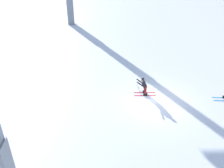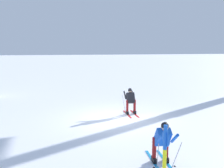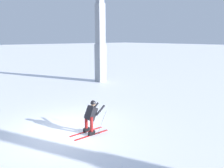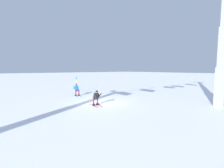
{
  "view_description": "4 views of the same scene",
  "coord_description": "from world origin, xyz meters",
  "px_view_note": "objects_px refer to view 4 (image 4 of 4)",
  "views": [
    {
      "loc": [
        -14.1,
        3.77,
        9.68
      ],
      "look_at": [
        0.25,
        3.08,
        1.36
      ],
      "focal_mm": 39.01,
      "sensor_mm": 36.0,
      "label": 1
    },
    {
      "loc": [
        -3.32,
        -11.67,
        3.56
      ],
      "look_at": [
        0.31,
        2.18,
        1.47
      ],
      "focal_mm": 39.05,
      "sensor_mm": 36.0,
      "label": 2
    },
    {
      "loc": [
        7.94,
        -4.14,
        3.94
      ],
      "look_at": [
        0.97,
        1.89,
        1.95
      ],
      "focal_mm": 34.36,
      "sensor_mm": 36.0,
      "label": 3
    },
    {
      "loc": [
        8.56,
        12.5,
        3.29
      ],
      "look_at": [
        0.31,
        2.18,
        2.03
      ],
      "focal_mm": 25.24,
      "sensor_mm": 36.0,
      "label": 4
    }
  ],
  "objects_px": {
    "skier_carving_main": "(96,97)",
    "trail_marker_pole": "(77,84)",
    "skier_distant_uphill": "(77,89)",
    "lift_tower_near": "(223,55)"
  },
  "relations": [
    {
      "from": "skier_carving_main",
      "to": "trail_marker_pole",
      "type": "height_order",
      "value": "trail_marker_pole"
    },
    {
      "from": "trail_marker_pole",
      "to": "skier_distant_uphill",
      "type": "xyz_separation_m",
      "value": [
        1.33,
        2.72,
        -0.39
      ]
    },
    {
      "from": "skier_carving_main",
      "to": "trail_marker_pole",
      "type": "distance_m",
      "value": 8.99
    },
    {
      "from": "skier_distant_uphill",
      "to": "lift_tower_near",
      "type": "bearing_deg",
      "value": 119.61
    },
    {
      "from": "skier_carving_main",
      "to": "skier_distant_uphill",
      "type": "bearing_deg",
      "value": -99.66
    },
    {
      "from": "skier_carving_main",
      "to": "lift_tower_near",
      "type": "distance_m",
      "value": 11.56
    },
    {
      "from": "skier_carving_main",
      "to": "lift_tower_near",
      "type": "relative_size",
      "value": 0.15
    },
    {
      "from": "skier_carving_main",
      "to": "lift_tower_near",
      "type": "bearing_deg",
      "value": 140.0
    },
    {
      "from": "lift_tower_near",
      "to": "skier_distant_uphill",
      "type": "distance_m",
      "value": 15.38
    },
    {
      "from": "lift_tower_near",
      "to": "skier_distant_uphill",
      "type": "bearing_deg",
      "value": -60.39
    }
  ]
}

